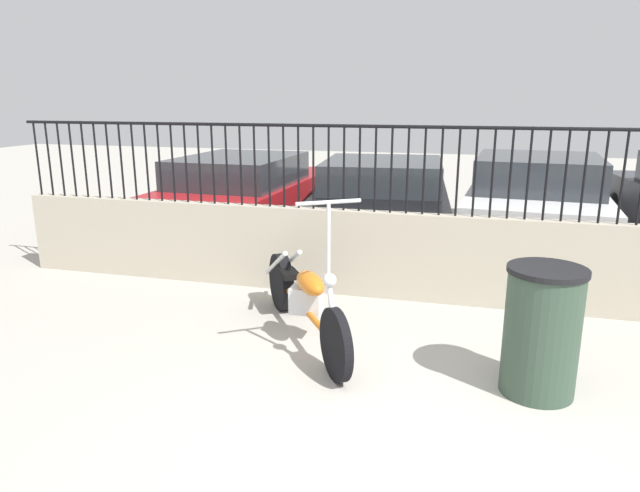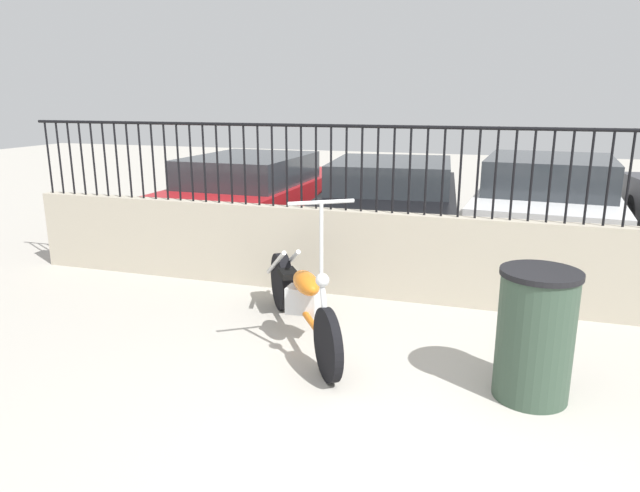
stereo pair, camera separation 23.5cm
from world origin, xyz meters
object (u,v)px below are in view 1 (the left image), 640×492
object	(u,v)px
car_red	(244,193)
trash_bin	(542,331)
car_white	(535,199)
car_black	(383,199)
motorcycle_orange	(301,296)

from	to	relation	value
car_red	trash_bin	bearing A→B (deg)	-135.52
car_red	car_white	world-z (taller)	car_white
car_black	car_white	distance (m)	2.27
motorcycle_orange	car_black	xyz separation A→B (m)	(0.13, 3.85, 0.26)
trash_bin	car_white	distance (m)	4.82
car_black	car_white	world-z (taller)	car_white
car_red	car_white	xyz separation A→B (m)	(4.51, 0.39, 0.03)
trash_bin	car_white	world-z (taller)	car_white
motorcycle_orange	trash_bin	xyz separation A→B (m)	(2.02, -0.57, 0.11)
motorcycle_orange	car_black	size ratio (longest dim) A/B	0.48
trash_bin	car_black	xyz separation A→B (m)	(-1.88, 4.41, 0.15)
trash_bin	car_black	distance (m)	4.80
car_red	car_white	size ratio (longest dim) A/B	1.08
motorcycle_orange	car_white	bearing A→B (deg)	116.94
car_red	motorcycle_orange	bearing A→B (deg)	-149.69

